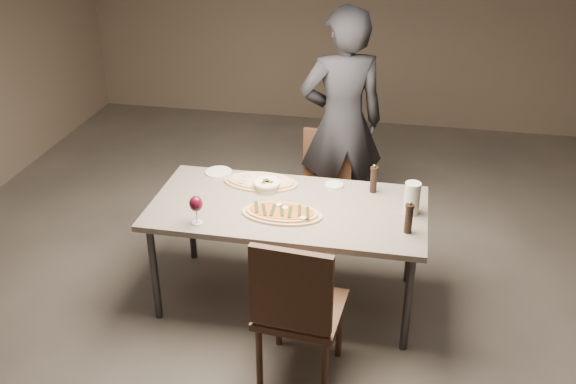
% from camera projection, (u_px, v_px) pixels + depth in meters
% --- Properties ---
extents(room, '(7.00, 7.00, 7.00)m').
position_uv_depth(room, '(288.00, 112.00, 3.89)').
color(room, '#5C564F').
rests_on(room, ground).
extents(dining_table, '(1.80, 0.90, 0.75)m').
position_uv_depth(dining_table, '(288.00, 213.00, 4.22)').
color(dining_table, gray).
rests_on(dining_table, ground).
extents(zucchini_pizza, '(0.52, 0.29, 0.05)m').
position_uv_depth(zucchini_pizza, '(282.00, 213.00, 4.08)').
color(zucchini_pizza, tan).
rests_on(zucchini_pizza, dining_table).
extents(ham_pizza, '(0.52, 0.29, 0.04)m').
position_uv_depth(ham_pizza, '(261.00, 181.00, 4.47)').
color(ham_pizza, tan).
rests_on(ham_pizza, dining_table).
extents(bread_basket, '(0.19, 0.19, 0.07)m').
position_uv_depth(bread_basket, '(267.00, 184.00, 4.38)').
color(bread_basket, beige).
rests_on(bread_basket, dining_table).
extents(oil_dish, '(0.13, 0.13, 0.01)m').
position_uv_depth(oil_dish, '(334.00, 185.00, 4.44)').
color(oil_dish, white).
rests_on(oil_dish, dining_table).
extents(pepper_mill_left, '(0.05, 0.05, 0.21)m').
position_uv_depth(pepper_mill_left, '(409.00, 218.00, 3.86)').
color(pepper_mill_left, black).
rests_on(pepper_mill_left, dining_table).
extents(pepper_mill_right, '(0.05, 0.05, 0.21)m').
position_uv_depth(pepper_mill_right, '(374.00, 179.00, 4.32)').
color(pepper_mill_right, black).
rests_on(pepper_mill_right, dining_table).
extents(carafe, '(0.10, 0.10, 0.21)m').
position_uv_depth(carafe, '(412.00, 198.00, 4.06)').
color(carafe, silver).
rests_on(carafe, dining_table).
extents(wine_glass, '(0.08, 0.08, 0.19)m').
position_uv_depth(wine_glass, '(196.00, 205.00, 3.93)').
color(wine_glass, silver).
rests_on(wine_glass, dining_table).
extents(side_plate, '(0.19, 0.19, 0.01)m').
position_uv_depth(side_plate, '(219.00, 172.00, 4.62)').
color(side_plate, white).
rests_on(side_plate, dining_table).
extents(chair_near, '(0.51, 0.51, 1.00)m').
position_uv_depth(chair_near, '(297.00, 306.00, 3.57)').
color(chair_near, '#40281B').
rests_on(chair_near, ground).
extents(chair_far, '(0.45, 0.45, 0.88)m').
position_uv_depth(chair_far, '(324.00, 181.00, 5.08)').
color(chair_far, '#40281B').
rests_on(chair_far, ground).
extents(diner, '(0.78, 0.64, 1.84)m').
position_uv_depth(diner, '(342.00, 124.00, 5.01)').
color(diner, black).
rests_on(diner, ground).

